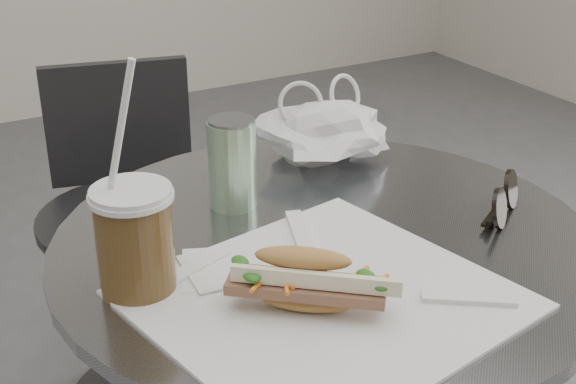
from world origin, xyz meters
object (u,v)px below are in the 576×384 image
iced_coffee (135,239)px  sunglasses (503,201)px  chair_far (136,264)px  banh_mi (305,281)px  drink_can (232,163)px

iced_coffee → sunglasses: bearing=-7.1°
chair_far → iced_coffee: size_ratio=2.65×
banh_mi → iced_coffee: 0.21m
chair_far → iced_coffee: (-0.22, -0.71, 0.46)m
chair_far → iced_coffee: 0.88m
iced_coffee → drink_can: iced_coffee is taller
chair_far → sunglasses: size_ratio=6.42×
iced_coffee → sunglasses: 0.54m
chair_far → banh_mi: 0.96m
banh_mi → sunglasses: bearing=50.7°
drink_can → iced_coffee: bearing=-142.6°
chair_far → banh_mi: banh_mi is taller
chair_far → banh_mi: (-0.06, -0.85, 0.43)m
iced_coffee → sunglasses: iced_coffee is taller
banh_mi → iced_coffee: iced_coffee is taller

